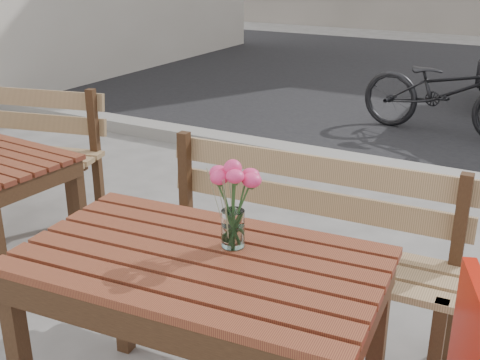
# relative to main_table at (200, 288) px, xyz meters

# --- Properties ---
(street) EXTENTS (30.00, 8.12, 0.12)m
(street) POSITION_rel_main_table_xyz_m (0.12, 5.18, -0.61)
(street) COLOR black
(street) RESTS_ON ground
(main_table) EXTENTS (1.30, 0.83, 0.77)m
(main_table) POSITION_rel_main_table_xyz_m (0.00, 0.00, 0.00)
(main_table) COLOR #5E2318
(main_table) RESTS_ON ground
(main_bench) EXTENTS (1.49, 0.52, 0.91)m
(main_bench) POSITION_rel_main_table_xyz_m (0.03, 0.81, -0.09)
(main_bench) COLOR olive
(main_bench) RESTS_ON ground
(main_vase) EXTENTS (0.17, 0.17, 0.32)m
(main_vase) POSITION_rel_main_table_xyz_m (0.06, 0.12, 0.33)
(main_vase) COLOR white
(main_vase) RESTS_ON main_table
(bicycle) EXTENTS (1.77, 0.82, 0.90)m
(bicycle) POSITION_rel_main_table_xyz_m (-0.08, 4.57, -0.19)
(bicycle) COLOR black
(bicycle) RESTS_ON ground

